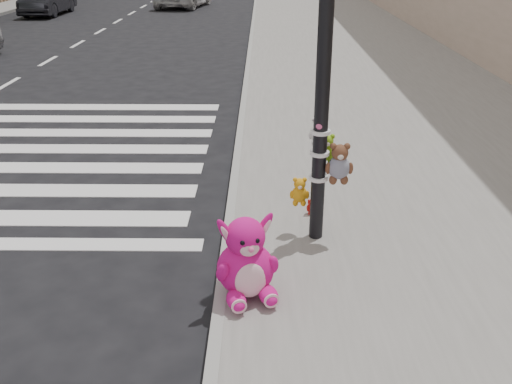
# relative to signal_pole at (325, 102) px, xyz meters

# --- Properties ---
(ground) EXTENTS (120.00, 120.00, 0.00)m
(ground) POSITION_rel_signal_pole_xyz_m (-2.63, -1.81, -1.77)
(ground) COLOR black
(ground) RESTS_ON ground
(sidewalk_near) EXTENTS (7.00, 80.00, 0.14)m
(sidewalk_near) POSITION_rel_signal_pole_xyz_m (2.37, 8.19, -1.70)
(sidewalk_near) COLOR slate
(sidewalk_near) RESTS_ON ground
(curb_edge) EXTENTS (0.12, 80.00, 0.15)m
(curb_edge) POSITION_rel_signal_pole_xyz_m (-1.08, 8.19, -1.70)
(curb_edge) COLOR gray
(curb_edge) RESTS_ON ground
(signal_pole) EXTENTS (0.70, 0.48, 4.00)m
(signal_pole) POSITION_rel_signal_pole_xyz_m (0.00, 0.00, 0.00)
(signal_pole) COLOR black
(signal_pole) RESTS_ON sidewalk_near
(pink_bunny) EXTENTS (0.69, 0.76, 0.88)m
(pink_bunny) POSITION_rel_signal_pole_xyz_m (-0.82, -1.23, -1.27)
(pink_bunny) COLOR #D61280
(pink_bunny) RESTS_ON sidewalk_near
(red_teddy) EXTENTS (0.17, 0.16, 0.21)m
(red_teddy) POSITION_rel_signal_pole_xyz_m (-0.05, 0.59, -1.52)
(red_teddy) COLOR #A91510
(red_teddy) RESTS_ON sidewalk_near
(car_dark_far) EXTENTS (1.51, 4.21, 1.38)m
(car_dark_far) POSITION_rel_signal_pole_xyz_m (-10.96, 22.49, -1.08)
(car_dark_far) COLOR black
(car_dark_far) RESTS_ON ground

